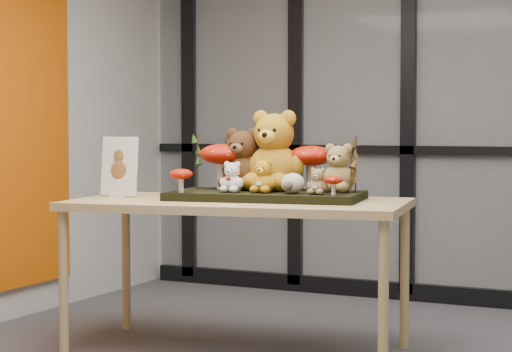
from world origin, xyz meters
The scene contains 22 objects.
room_shell centered at (0.00, 0.00, 1.68)m, with size 5.00×5.00×5.00m.
glass_partition centered at (0.00, 2.47, 1.42)m, with size 4.90×0.06×2.78m.
display_table centered at (-0.81, 0.58, 0.76)m, with size 1.87×1.15×0.82m.
diorama_tray centered at (-0.69, 0.67, 0.84)m, with size 1.01×0.50×0.04m, color black.
bear_pooh_yellow centered at (-0.70, 0.79, 1.10)m, with size 0.36×0.33×0.48m, color #B07716, non-canonical shape.
bear_brown_medium centered at (-0.88, 0.77, 1.05)m, with size 0.28×0.26×0.37m, color #432611, non-canonical shape.
bear_tan_back centered at (-0.33, 0.80, 1.01)m, with size 0.22×0.19×0.28m, color olive, non-canonical shape.
bear_small_yellow centered at (-0.66, 0.57, 0.96)m, with size 0.15×0.13×0.19m, color orange, non-canonical shape.
bear_white_bow centered at (-0.82, 0.53, 0.96)m, with size 0.14×0.12×0.18m, color white, non-canonical shape.
bear_beige_small centered at (-0.36, 0.58, 0.94)m, with size 0.12×0.10×0.15m, color olive, non-canonical shape.
plush_cream_hedgehog centered at (-0.50, 0.58, 0.93)m, with size 0.09×0.08×0.12m, color beige, non-canonical shape.
mushroom_back_left centered at (-1.00, 0.75, 1.00)m, with size 0.25×0.25×0.28m, color #A11405, non-canonical shape.
mushroom_back_right centered at (-0.51, 0.85, 1.00)m, with size 0.24×0.24×0.27m, color #A11405, non-canonical shape.
mushroom_front_left centered at (-1.07, 0.42, 0.93)m, with size 0.12×0.12×0.14m, color #A11405, non-canonical shape.
mushroom_front_right centered at (-0.28, 0.58, 0.92)m, with size 0.10×0.10×0.11m, color #A11405, non-canonical shape.
sprig_green_far_left centered at (-1.14, 0.73, 1.02)m, with size 0.05×0.05×0.31m, color #16360C, non-canonical shape.
sprig_green_mid_left centered at (-1.01, 0.81, 1.01)m, with size 0.05×0.05×0.29m, color #16360C, non-canonical shape.
sprig_dry_far_right centered at (-0.26, 0.85, 1.01)m, with size 0.05×0.05×0.29m, color brown, non-canonical shape.
sprig_dry_mid_right centered at (-0.23, 0.72, 0.98)m, with size 0.05×0.05×0.23m, color brown, non-canonical shape.
sprig_green_centre centered at (-0.77, 0.86, 0.99)m, with size 0.05×0.05×0.24m, color #16360C, non-canonical shape.
sign_holder centered at (-1.50, 0.49, 0.98)m, with size 0.24×0.06×0.33m.
label_card centered at (-0.70, 0.25, 0.82)m, with size 0.10×0.03×0.00m, color white.
Camera 1 is at (1.39, -3.77, 1.21)m, focal length 65.00 mm.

